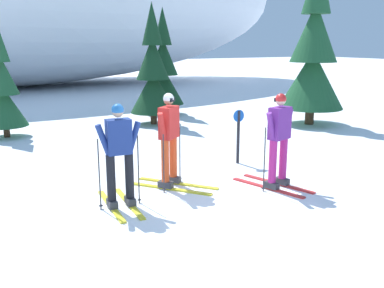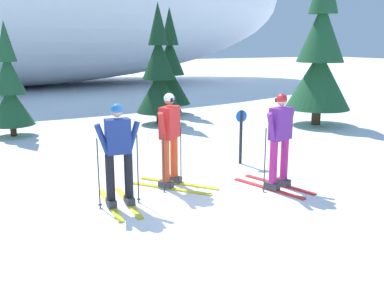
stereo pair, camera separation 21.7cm
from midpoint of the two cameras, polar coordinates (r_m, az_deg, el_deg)
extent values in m
plane|color=white|center=(7.62, 0.69, -8.13)|extent=(120.00, 120.00, 0.00)
cube|color=red|center=(8.59, 9.12, -5.69)|extent=(0.59, 1.59, 0.03)
cube|color=red|center=(8.87, 10.47, -5.13)|extent=(0.59, 1.59, 0.03)
cube|color=#38383D|center=(8.51, 9.69, -5.35)|extent=(0.22, 0.31, 0.12)
cube|color=#38383D|center=(8.79, 11.03, -4.80)|extent=(0.22, 0.31, 0.12)
cylinder|color=#B7237A|center=(8.37, 9.81, -2.28)|extent=(0.15, 0.15, 0.83)
cylinder|color=#B7237A|center=(8.66, 11.17, -1.82)|extent=(0.15, 0.15, 0.83)
cube|color=#6B2889|center=(8.36, 10.71, 2.71)|extent=(0.50, 0.36, 0.61)
cylinder|color=#6B2889|center=(8.14, 9.61, 2.16)|extent=(0.29, 0.18, 0.58)
cylinder|color=#6B2889|center=(8.59, 11.73, 2.65)|extent=(0.29, 0.18, 0.58)
sphere|color=beige|center=(8.29, 10.84, 5.63)|extent=(0.19, 0.19, 0.19)
sphere|color=red|center=(8.29, 10.85, 5.84)|extent=(0.21, 0.21, 0.21)
cube|color=black|center=(8.33, 10.38, 5.76)|extent=(0.15, 0.08, 0.07)
cylinder|color=#2D2D33|center=(8.24, 8.74, -2.08)|extent=(0.02, 0.02, 1.24)
cylinder|color=#2D2D33|center=(8.41, 8.61, -5.76)|extent=(0.07, 0.07, 0.01)
cylinder|color=#2D2D33|center=(8.83, 11.54, -1.17)|extent=(0.02, 0.02, 1.24)
cylinder|color=#2D2D33|center=(8.98, 11.37, -4.63)|extent=(0.07, 0.07, 0.01)
cube|color=gold|center=(7.73, -11.39, -7.95)|extent=(0.19, 1.61, 0.03)
cube|color=gold|center=(7.80, -9.09, -7.65)|extent=(0.19, 1.61, 0.03)
cube|color=#38383D|center=(7.61, -11.25, -7.68)|extent=(0.16, 0.29, 0.12)
cube|color=#38383D|center=(7.68, -8.91, -7.38)|extent=(0.16, 0.29, 0.12)
cylinder|color=black|center=(7.46, -11.40, -4.38)|extent=(0.15, 0.15, 0.80)
cylinder|color=black|center=(7.54, -9.04, -4.11)|extent=(0.15, 0.15, 0.80)
cube|color=navy|center=(7.32, -10.43, 0.95)|extent=(0.42, 0.26, 0.59)
cylinder|color=navy|center=(7.28, -12.34, 0.37)|extent=(0.28, 0.12, 0.58)
cylinder|color=navy|center=(7.40, -8.53, 0.74)|extent=(0.28, 0.12, 0.58)
sphere|color=tan|center=(7.25, -10.57, 4.20)|extent=(0.19, 0.19, 0.19)
sphere|color=#2366B2|center=(7.24, -10.58, 4.43)|extent=(0.21, 0.21, 0.21)
cube|color=black|center=(7.32, -10.73, 4.36)|extent=(0.15, 0.04, 0.07)
cylinder|color=#2D2D33|center=(7.47, -12.89, -3.94)|extent=(0.02, 0.02, 1.22)
cylinder|color=#2D2D33|center=(7.64, -12.68, -7.90)|extent=(0.07, 0.07, 0.01)
cylinder|color=#2D2D33|center=(7.62, -7.86, -3.38)|extent=(0.02, 0.02, 1.22)
cylinder|color=#2D2D33|center=(7.80, -7.73, -7.27)|extent=(0.07, 0.07, 0.01)
cube|color=gold|center=(8.74, -2.57, -5.19)|extent=(1.16, 1.39, 0.03)
cube|color=gold|center=(8.44, -3.61, -5.89)|extent=(1.16, 1.39, 0.03)
cube|color=#38383D|center=(8.75, -3.16, -4.64)|extent=(0.29, 0.31, 0.12)
cube|color=#38383D|center=(8.45, -4.23, -5.31)|extent=(0.29, 0.31, 0.12)
cylinder|color=#DB471E|center=(8.62, -3.20, -1.65)|extent=(0.15, 0.15, 0.82)
cylinder|color=#DB471E|center=(8.32, -4.28, -2.23)|extent=(0.15, 0.15, 0.82)
cube|color=red|center=(8.31, -3.81, 2.84)|extent=(0.50, 0.47, 0.61)
cylinder|color=red|center=(8.56, -2.98, 2.85)|extent=(0.28, 0.25, 0.58)
cylinder|color=red|center=(8.08, -4.68, 2.20)|extent=(0.28, 0.25, 0.58)
sphere|color=#A37556|center=(8.24, -3.85, 5.78)|extent=(0.19, 0.19, 0.19)
sphere|color=white|center=(8.24, -3.86, 5.98)|extent=(0.21, 0.21, 0.21)
cube|color=black|center=(8.21, -3.35, 5.82)|extent=(0.14, 0.12, 0.07)
cylinder|color=#2D2D33|center=(8.76, -2.31, -1.41)|extent=(0.02, 0.02, 1.12)
cylinder|color=#2D2D33|center=(8.90, -2.28, -4.54)|extent=(0.07, 0.07, 0.01)
cylinder|color=#2D2D33|center=(8.13, -4.51, -2.60)|extent=(0.02, 0.02, 1.12)
cylinder|color=#2D2D33|center=(8.28, -4.44, -5.94)|extent=(0.07, 0.07, 0.01)
cylinder|color=#47301E|center=(14.14, -23.57, 1.75)|extent=(0.18, 0.18, 0.46)
cone|color=#1E512D|center=(14.03, -23.83, 4.54)|extent=(1.31, 1.31, 1.17)
cone|color=#1E512D|center=(13.93, -24.19, 8.35)|extent=(0.94, 0.94, 1.17)
cylinder|color=#47301E|center=(15.14, -5.46, 3.67)|extent=(0.22, 0.22, 0.55)
cone|color=#14381E|center=(15.02, -5.53, 6.83)|extent=(1.57, 1.57, 1.41)
cone|color=#14381E|center=(14.94, -5.62, 11.13)|extent=(1.13, 1.13, 1.41)
cone|color=#14381E|center=(14.94, -5.73, 15.46)|extent=(0.69, 0.69, 1.41)
cylinder|color=#47301E|center=(17.17, -4.09, 4.83)|extent=(0.22, 0.22, 0.55)
cone|color=#14381E|center=(17.06, -4.13, 7.61)|extent=(1.57, 1.57, 1.41)
cone|color=#14381E|center=(16.99, -4.20, 11.39)|extent=(1.13, 1.13, 1.41)
cone|color=#14381E|center=(16.99, -4.26, 15.18)|extent=(0.69, 0.69, 1.41)
cylinder|color=#47301E|center=(15.53, 14.79, 3.92)|extent=(0.30, 0.30, 0.76)
cone|color=#1E512D|center=(15.39, 15.05, 8.18)|extent=(2.17, 2.17, 1.94)
cone|color=#1E512D|center=(15.34, 15.40, 13.97)|extent=(1.56, 1.56, 1.94)
cylinder|color=black|center=(10.11, 5.47, 0.88)|extent=(0.07, 0.07, 1.24)
cylinder|color=blue|center=(10.02, 5.53, 3.69)|extent=(0.28, 0.02, 0.28)
camera|label=1|loc=(0.11, -90.78, -0.18)|focal=40.64mm
camera|label=2|loc=(0.11, 89.22, 0.18)|focal=40.64mm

